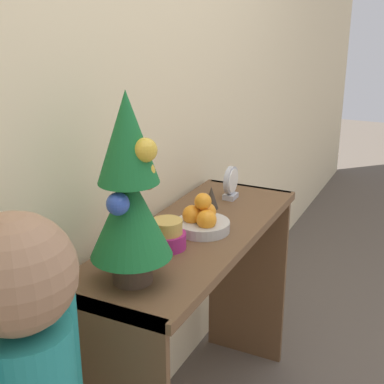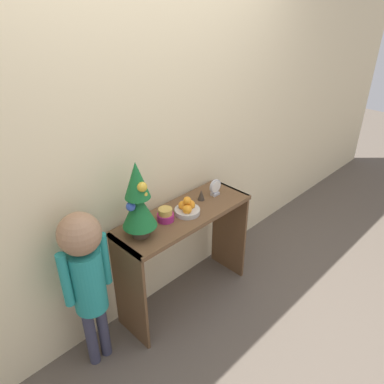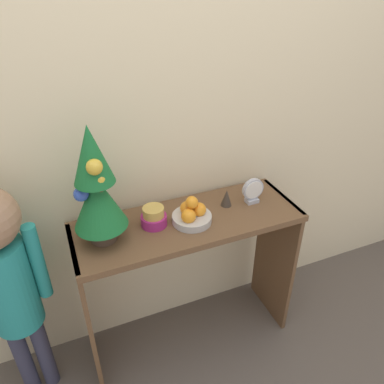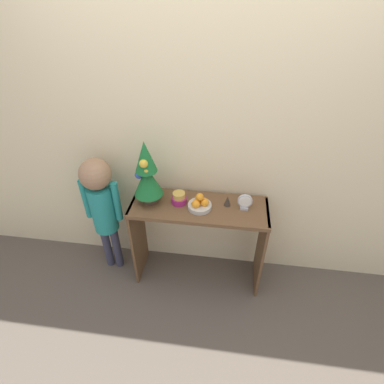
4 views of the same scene
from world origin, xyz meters
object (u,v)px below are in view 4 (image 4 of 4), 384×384
singing_bowl (179,198)px  child_figure (101,201)px  figurine (227,201)px  desk_clock (245,202)px  fruit_bowl (200,204)px  mini_tree (147,174)px

singing_bowl → child_figure: (-0.61, -0.01, -0.08)m
figurine → child_figure: (-0.97, -0.03, -0.08)m
singing_bowl → desk_clock: 0.48m
figurine → desk_clock: bearing=-11.3°
desk_clock → child_figure: 1.10m
fruit_bowl → child_figure: (-0.77, 0.03, -0.08)m
singing_bowl → figurine: bearing=2.7°
mini_tree → desk_clock: mini_tree is taller
fruit_bowl → child_figure: child_figure is taller
desk_clock → child_figure: (-1.10, -0.00, -0.10)m
desk_clock → singing_bowl: bearing=179.1°
fruit_bowl → desk_clock: 0.32m
mini_tree → desk_clock: bearing=0.8°
singing_bowl → figurine: singing_bowl is taller
fruit_bowl → desk_clock: (0.32, 0.03, 0.02)m
figurine → child_figure: 0.98m
fruit_bowl → desk_clock: size_ratio=1.39×
desk_clock → mini_tree: bearing=-179.2°
fruit_bowl → child_figure: size_ratio=0.16×
desk_clock → figurine: 0.13m
mini_tree → child_figure: (-0.39, 0.01, -0.29)m
fruit_bowl → singing_bowl: bearing=165.8°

